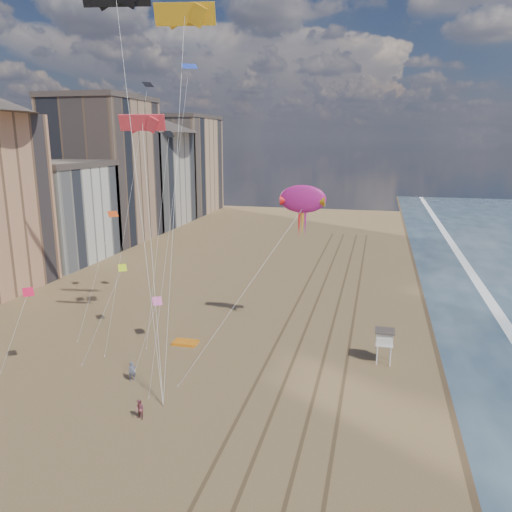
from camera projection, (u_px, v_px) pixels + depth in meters
The scene contains 11 objects.
wet_sand at pixel (465, 318), 59.05m from camera, with size 260.00×260.00×0.00m, color #42301E.
foam at pixel (503, 321), 58.07m from camera, with size 260.00×260.00×0.00m, color white.
tracks at pixel (316, 337), 53.43m from camera, with size 7.68×120.00×0.01m.
buildings at pixel (89, 177), 95.18m from camera, with size 34.72×131.35×29.00m.
lifeguard_stand at pixel (384, 338), 46.69m from camera, with size 1.81×1.81×3.26m.
grounded_kite at pixel (185, 343), 51.53m from camera, with size 2.48×1.58×0.28m, color orange.
show_kite at pixel (303, 199), 50.56m from camera, with size 6.51×7.52×21.27m.
kite_flyer_a at pixel (132, 371), 43.54m from camera, with size 0.65×0.43×1.78m, color slate.
kite_flyer_b at pixel (140, 410), 37.57m from camera, with size 0.77×0.60×1.59m, color #974D56.
parafoils at pixel (142, 26), 44.59m from camera, with size 13.55×4.53×13.42m.
small_kites at pixel (140, 182), 49.10m from camera, with size 14.01×19.34×22.79m.
Camera 1 is at (8.29, -20.09, 20.71)m, focal length 35.00 mm.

